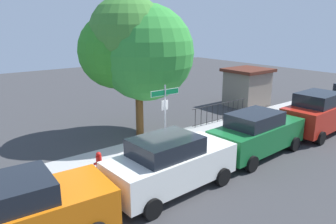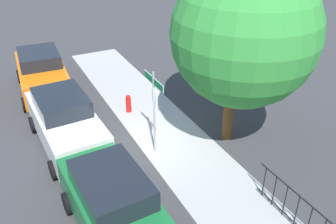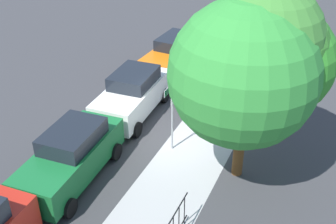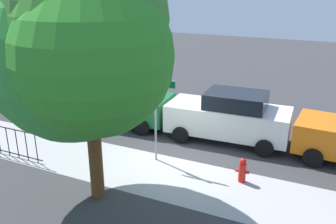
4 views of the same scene
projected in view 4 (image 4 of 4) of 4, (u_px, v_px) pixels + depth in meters
The scene contains 8 objects.
ground_plane at pixel (175, 157), 12.62m from camera, with size 60.00×60.00×0.00m, color #38383A.
sidewalk_strip at pixel (105, 162), 12.31m from camera, with size 24.00×2.60×0.00m, color #A7A6A5.
street_sign at pixel (155, 101), 11.77m from camera, with size 1.43×0.07×3.03m.
shade_tree at pixel (82, 43), 8.55m from camera, with size 5.30×4.94×6.81m.
car_white at pixel (229, 116), 13.69m from camera, with size 4.62×2.21×1.93m.
car_green at pixel (118, 101), 15.46m from camera, with size 4.75×2.15×1.91m.
car_red at pixel (34, 85), 17.45m from camera, with size 4.60×2.20×2.15m.
fire_hydrant at pixel (242, 170), 10.98m from camera, with size 0.42×0.22×0.78m.
Camera 4 is at (-4.59, 10.38, 5.76)m, focal length 38.92 mm.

